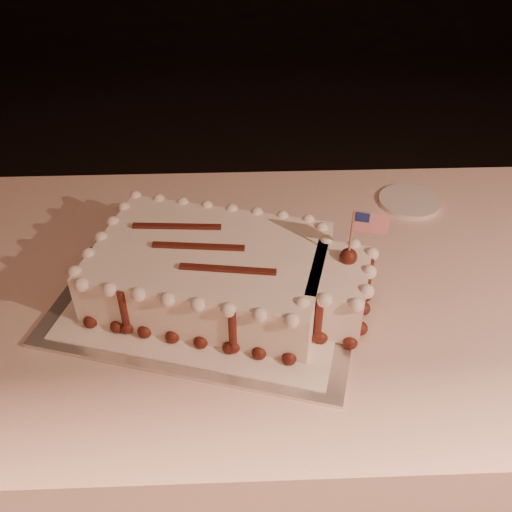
{
  "coord_description": "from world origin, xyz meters",
  "views": [
    {
      "loc": [
        -0.12,
        -0.2,
        1.45
      ],
      "look_at": [
        -0.09,
        0.57,
        0.84
      ],
      "focal_mm": 40.0,
      "sensor_mm": 36.0,
      "label": 1
    }
  ],
  "objects_px": {
    "cake_board": "(212,293)",
    "sheet_cake": "(226,273)",
    "side_plate": "(410,201)",
    "banquet_table": "(295,404)"
  },
  "relations": [
    {
      "from": "cake_board",
      "to": "sheet_cake",
      "type": "height_order",
      "value": "sheet_cake"
    },
    {
      "from": "side_plate",
      "to": "sheet_cake",
      "type": "bearing_deg",
      "value": -144.4
    },
    {
      "from": "sheet_cake",
      "to": "side_plate",
      "type": "relative_size",
      "value": 3.81
    },
    {
      "from": "cake_board",
      "to": "banquet_table",
      "type": "bearing_deg",
      "value": 27.2
    },
    {
      "from": "cake_board",
      "to": "side_plate",
      "type": "distance_m",
      "value": 0.52
    },
    {
      "from": "cake_board",
      "to": "side_plate",
      "type": "bearing_deg",
      "value": 49.14
    },
    {
      "from": "banquet_table",
      "to": "cake_board",
      "type": "xyz_separation_m",
      "value": [
        -0.17,
        -0.03,
        0.38
      ]
    },
    {
      "from": "cake_board",
      "to": "sheet_cake",
      "type": "relative_size",
      "value": 1.01
    },
    {
      "from": "sheet_cake",
      "to": "side_plate",
      "type": "bearing_deg",
      "value": 35.6
    },
    {
      "from": "banquet_table",
      "to": "side_plate",
      "type": "height_order",
      "value": "side_plate"
    }
  ]
}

